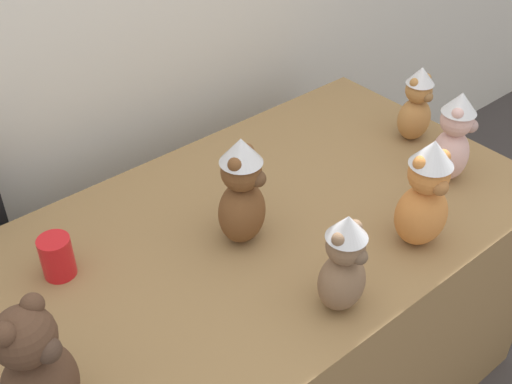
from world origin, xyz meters
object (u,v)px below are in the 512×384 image
display_table (256,324)px  party_cup_red (57,257)px  teddy_bear_ginger (425,195)px  teddy_bear_mocha (344,264)px  teddy_bear_caramel (417,105)px  teddy_bear_blush (454,138)px  teddy_bear_cocoa (36,372)px  teddy_bear_chestnut (242,192)px

display_table → party_cup_red: (-0.48, 0.18, 0.44)m
display_table → teddy_bear_ginger: 0.68m
teddy_bear_mocha → teddy_bear_caramel: size_ratio=1.07×
teddy_bear_blush → teddy_bear_caramel: (0.09, 0.20, -0.02)m
display_table → teddy_bear_caramel: teddy_bear_caramel is taller
display_table → teddy_bear_blush: bearing=-17.6°
teddy_bear_mocha → teddy_bear_cocoa: teddy_bear_cocoa is taller
teddy_bear_mocha → teddy_bear_caramel: teddy_bear_mocha is taller
teddy_bear_cocoa → teddy_bear_ginger: 0.98m
teddy_bear_mocha → party_cup_red: 0.69m
display_table → teddy_bear_blush: (0.58, -0.18, 0.52)m
teddy_bear_ginger → teddy_bear_chestnut: bearing=152.8°
teddy_bear_mocha → teddy_bear_blush: (0.61, 0.15, 0.01)m
teddy_bear_caramel → teddy_bear_mocha: bearing=-150.1°
display_table → teddy_bear_blush: 0.80m
teddy_bear_cocoa → teddy_bear_chestnut: 0.65m
teddy_bear_ginger → party_cup_red: (-0.77, 0.49, -0.10)m
display_table → teddy_bear_blush: teddy_bear_blush is taller
display_table → teddy_bear_cocoa: size_ratio=5.21×
teddy_bear_cocoa → party_cup_red: (0.20, 0.36, -0.09)m
teddy_bear_mocha → teddy_bear_blush: teddy_bear_blush is taller
display_table → teddy_bear_cocoa: bearing=-165.3°
party_cup_red → teddy_bear_ginger: bearing=-32.5°
teddy_bear_chestnut → party_cup_red: (-0.43, 0.18, -0.09)m
teddy_bear_chestnut → party_cup_red: bearing=130.5°
teddy_bear_caramel → teddy_bear_chestnut: (-0.72, -0.03, 0.03)m
teddy_bear_ginger → teddy_bear_mocha: bearing=-160.4°
teddy_bear_mocha → teddy_bear_cocoa: (-0.65, 0.16, 0.01)m
teddy_bear_caramel → party_cup_red: (-1.15, 0.16, -0.07)m
display_table → teddy_bear_chestnut: teddy_bear_chestnut is taller
teddy_bear_ginger → party_cup_red: size_ratio=2.82×
teddy_bear_ginger → display_table: bearing=147.5°
teddy_bear_cocoa → display_table: bearing=-10.9°
teddy_bear_blush → teddy_bear_chestnut: size_ratio=0.91×
teddy_bear_mocha → teddy_bear_caramel: (0.70, 0.35, -0.01)m
teddy_bear_caramel → teddy_bear_cocoa: bearing=-168.8°
teddy_bear_mocha → teddy_bear_chestnut: bearing=87.5°
teddy_bear_cocoa → teddy_bear_caramel: bearing=-17.3°
display_table → teddy_bear_ginger: bearing=-47.2°
teddy_bear_caramel → display_table: bearing=-175.6°
party_cup_red → teddy_bear_chestnut: bearing=-23.4°
teddy_bear_blush → party_cup_red: bearing=135.1°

